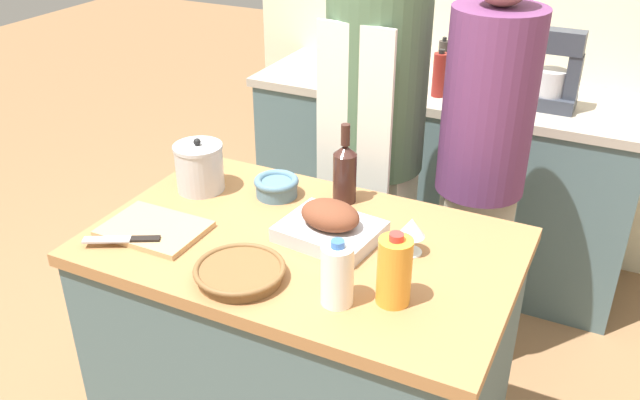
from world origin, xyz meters
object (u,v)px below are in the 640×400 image
milk_jug (337,274)px  roasting_pan (330,225)px  person_cook_aproned (374,136)px  mixing_bowl (277,186)px  knife_chef (124,239)px  wine_bottle_green (345,172)px  wine_glass_left (412,229)px  wicker_basket (240,272)px  condiment_bottle_short (477,75)px  cutting_board (154,229)px  stand_mixer (558,77)px  condiment_bottle_tall (440,75)px  person_cook_guest (482,158)px  stock_pot (199,167)px  juice_jug (394,271)px  condiment_bottle_extra (443,61)px

milk_jug → roasting_pan: bearing=118.7°
person_cook_aproned → mixing_bowl: bearing=-100.2°
milk_jug → knife_chef: size_ratio=0.88×
wine_bottle_green → wine_glass_left: 0.36m
roasting_pan → milk_jug: milk_jug is taller
wicker_basket → wine_glass_left: 0.49m
mixing_bowl → condiment_bottle_short: size_ratio=0.88×
cutting_board → stand_mixer: stand_mixer is taller
milk_jug → condiment_bottle_short: 1.69m
cutting_board → mixing_bowl: mixing_bowl is taller
milk_jug → knife_chef: (-0.67, -0.03, -0.06)m
roasting_pan → knife_chef: bearing=-149.8°
mixing_bowl → milk_jug: 0.61m
mixing_bowl → milk_jug: size_ratio=0.81×
roasting_pan → person_cook_aproned: 0.70m
wine_bottle_green → stand_mixer: stand_mixer is taller
roasting_pan → condiment_bottle_tall: condiment_bottle_tall is taller
condiment_bottle_tall → person_cook_guest: (0.34, -0.56, -0.10)m
stand_mixer → condiment_bottle_short: bearing=168.8°
milk_jug → person_cook_aproned: person_cook_aproned is taller
roasting_pan → person_cook_aproned: size_ratio=0.18×
knife_chef → condiment_bottle_short: condiment_bottle_short is taller
knife_chef → person_cook_aproned: 1.06m
knife_chef → person_cook_guest: person_cook_guest is taller
cutting_board → person_cook_guest: person_cook_guest is taller
wine_bottle_green → stand_mixer: bearing=67.0°
wicker_basket → person_cook_aproned: size_ratio=0.14×
stock_pot → wine_glass_left: (0.76, -0.06, -0.00)m
milk_jug → wine_bottle_green: (-0.21, 0.50, 0.02)m
mixing_bowl → wine_glass_left: 0.53m
cutting_board → milk_jug: bearing=-6.5°
knife_chef → wine_bottle_green: bearing=49.3°
juice_jug → condiment_bottle_tall: 1.54m
roasting_pan → stock_pot: (-0.52, 0.09, 0.04)m
wicker_basket → milk_jug: bearing=4.7°
wicker_basket → wine_bottle_green: bearing=82.6°
milk_jug → condiment_bottle_short: condiment_bottle_short is taller
person_cook_aproned → roasting_pan: bearing=-74.4°
milk_jug → cutting_board: bearing=173.5°
person_cook_aproned → stand_mixer: bearing=53.7°
wine_glass_left → person_cook_guest: person_cook_guest is taller
roasting_pan → stand_mixer: stand_mixer is taller
mixing_bowl → condiment_bottle_extra: 1.33m
juice_jug → person_cook_guest: person_cook_guest is taller
stock_pot → condiment_bottle_short: 1.45m
wicker_basket → juice_jug: size_ratio=1.24×
stock_pot → condiment_bottle_short: bearing=66.2°
cutting_board → person_cook_guest: (0.76, 0.93, 0.01)m
wine_glass_left → condiment_bottle_short: condiment_bottle_short is taller
roasting_pan → person_cook_guest: size_ratio=0.18×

